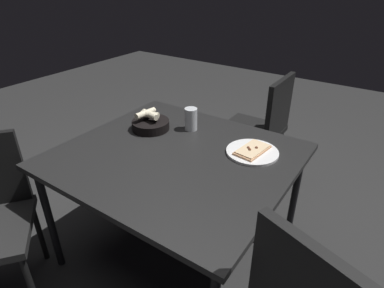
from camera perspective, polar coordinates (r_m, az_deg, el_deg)
name	(u,v)px	position (r m, az deg, el deg)	size (l,w,h in m)	color
ground	(178,251)	(2.11, -2.44, -18.48)	(8.00, 8.00, 0.00)	#2A2A2A
dining_table	(176,162)	(1.69, -2.89, -3.26)	(1.16, 1.05, 0.70)	black
pizza_plate	(252,151)	(1.69, 10.67, -1.31)	(0.27, 0.27, 0.04)	white
bread_basket	(150,123)	(1.92, -7.44, 3.68)	(0.22, 0.22, 0.11)	black
beer_glass	(191,120)	(1.89, -0.19, 4.21)	(0.07, 0.07, 0.13)	silver
chair_far	(261,125)	(2.47, 12.23, 3.40)	(0.44, 0.44, 0.89)	black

